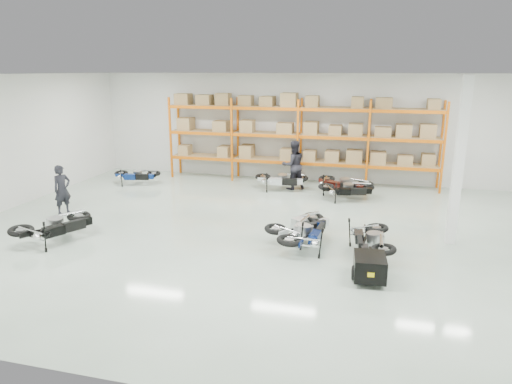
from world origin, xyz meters
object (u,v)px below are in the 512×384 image
(moto_back_a, at_px, (136,172))
(moto_back_d, at_px, (343,180))
(moto_touring_right, at_px, (371,234))
(moto_back_b, at_px, (281,176))
(person_left, at_px, (62,190))
(moto_silver_left, at_px, (301,222))
(moto_blue_centre, at_px, (306,228))
(moto_black_far_left, at_px, (55,221))
(trailer, at_px, (370,267))
(moto_back_c, at_px, (347,186))
(person_back, at_px, (293,165))

(moto_back_a, distance_m, moto_back_d, 8.46)
(moto_touring_right, height_order, moto_back_b, moto_touring_right)
(moto_touring_right, relative_size, person_left, 1.13)
(person_left, bearing_deg, moto_silver_left, -71.58)
(moto_blue_centre, distance_m, moto_back_b, 6.16)
(moto_black_far_left, height_order, person_left, person_left)
(moto_blue_centre, relative_size, moto_silver_left, 1.03)
(moto_touring_right, bearing_deg, moto_blue_centre, 173.93)
(moto_silver_left, distance_m, moto_back_a, 9.02)
(moto_silver_left, bearing_deg, moto_black_far_left, 49.52)
(moto_blue_centre, distance_m, moto_touring_right, 1.67)
(moto_back_b, relative_size, moto_back_d, 0.95)
(moto_black_far_left, xyz_separation_m, person_left, (-1.46, 2.30, 0.22))
(moto_black_far_left, height_order, moto_back_b, moto_black_far_left)
(moto_black_far_left, bearing_deg, moto_silver_left, -138.00)
(trailer, bearing_deg, person_left, 160.50)
(moto_touring_right, xyz_separation_m, moto_back_b, (-3.53, 5.88, -0.01))
(moto_back_a, distance_m, person_left, 4.24)
(moto_silver_left, relative_size, moto_back_b, 1.00)
(moto_black_far_left, height_order, moto_back_d, moto_black_far_left)
(moto_back_a, height_order, moto_back_c, moto_back_c)
(moto_black_far_left, relative_size, moto_back_b, 1.08)
(trailer, height_order, person_back, person_back)
(trailer, bearing_deg, moto_back_a, 139.83)
(trailer, xyz_separation_m, moto_back_c, (-0.90, 6.65, 0.18))
(moto_blue_centre, bearing_deg, person_back, -70.60)
(moto_silver_left, xyz_separation_m, moto_back_a, (-7.67, 4.74, -0.05))
(moto_blue_centre, xyz_separation_m, moto_black_far_left, (-6.77, -1.24, 0.02))
(moto_silver_left, relative_size, moto_back_d, 0.95)
(moto_back_d, bearing_deg, moto_blue_centre, -163.82)
(moto_blue_centre, relative_size, moto_touring_right, 1.02)
(trailer, height_order, moto_back_b, moto_back_b)
(person_back, bearing_deg, moto_touring_right, 86.36)
(moto_blue_centre, relative_size, person_back, 0.96)
(moto_blue_centre, height_order, moto_back_b, moto_blue_centre)
(moto_back_b, relative_size, person_back, 0.93)
(moto_silver_left, bearing_deg, moto_back_a, 2.61)
(moto_touring_right, relative_size, moto_back_b, 1.01)
(person_left, bearing_deg, moto_back_c, -44.03)
(moto_black_far_left, xyz_separation_m, trailer, (8.44, -0.38, -0.24))
(moto_black_far_left, xyz_separation_m, moto_back_b, (4.92, 7.11, -0.04))
(moto_blue_centre, xyz_separation_m, trailer, (1.67, -1.61, -0.22))
(trailer, relative_size, person_back, 0.76)
(moto_touring_right, relative_size, person_back, 0.94)
(moto_touring_right, height_order, moto_back_d, moto_back_d)
(trailer, relative_size, moto_back_c, 0.84)
(moto_silver_left, relative_size, moto_black_far_left, 0.93)
(moto_blue_centre, height_order, moto_back_d, moto_back_d)
(moto_silver_left, relative_size, moto_back_a, 1.09)
(moto_silver_left, height_order, moto_back_c, moto_silver_left)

